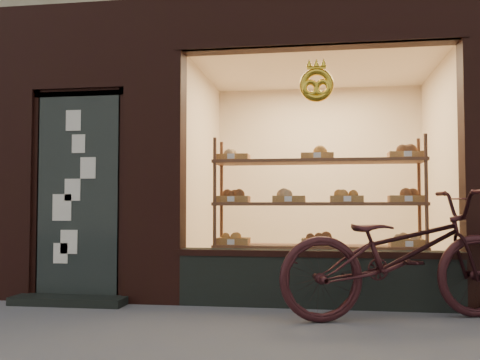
# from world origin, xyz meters

# --- Properties ---
(display_shelf) EXTENTS (2.20, 0.45, 1.70)m
(display_shelf) POSITION_xyz_m (0.45, 2.55, 0.85)
(display_shelf) COLOR #58311E
(display_shelf) RESTS_ON ground
(bicycle) EXTENTS (2.26, 1.36, 1.12)m
(bicycle) POSITION_xyz_m (1.15, 1.66, 0.56)
(bicycle) COLOR black
(bicycle) RESTS_ON ground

